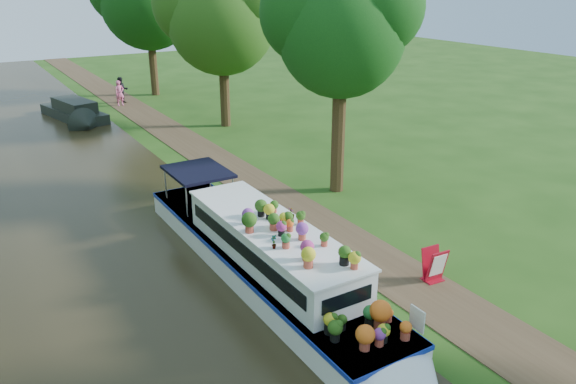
% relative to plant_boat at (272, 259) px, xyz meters
% --- Properties ---
extents(ground, '(100.00, 100.00, 0.00)m').
position_rel_plant_boat_xyz_m(ground, '(2.25, 2.23, -0.85)').
color(ground, '#1E4310').
rests_on(ground, ground).
extents(canal_water, '(10.00, 100.00, 0.02)m').
position_rel_plant_boat_xyz_m(canal_water, '(-3.75, 2.23, -0.84)').
color(canal_water, black).
rests_on(canal_water, ground).
extents(towpath, '(2.20, 100.00, 0.03)m').
position_rel_plant_boat_xyz_m(towpath, '(3.45, 2.23, -0.84)').
color(towpath, '#41301E').
rests_on(towpath, ground).
extents(plant_boat, '(2.29, 13.52, 2.23)m').
position_rel_plant_boat_xyz_m(plant_boat, '(0.00, 0.00, 0.00)').
color(plant_boat, white).
rests_on(plant_boat, canal_water).
extents(tree_near_overhang, '(5.52, 5.28, 8.99)m').
position_rel_plant_boat_xyz_m(tree_near_overhang, '(6.04, 5.29, 5.75)').
color(tree_near_overhang, '#302110').
rests_on(tree_near_overhang, ground).
extents(tree_near_mid, '(6.90, 6.60, 9.40)m').
position_rel_plant_boat_xyz_m(tree_near_mid, '(6.73, 17.31, 5.58)').
color(tree_near_mid, '#302110').
rests_on(tree_near_mid, ground).
extents(second_boat, '(3.03, 6.79, 1.26)m').
position_rel_plant_boat_xyz_m(second_boat, '(-0.50, 23.23, -0.34)').
color(second_boat, black).
rests_on(second_boat, canal_water).
extents(sandwich_board, '(0.63, 0.53, 0.99)m').
position_rel_plant_boat_xyz_m(sandwich_board, '(4.09, -2.22, -0.37)').
color(sandwich_board, maroon).
rests_on(sandwich_board, towpath).
extents(pedestrian_pink, '(0.66, 0.47, 1.68)m').
position_rel_plant_boat_xyz_m(pedestrian_pink, '(2.98, 25.81, 0.02)').
color(pedestrian_pink, '#DF5B81').
rests_on(pedestrian_pink, towpath).
extents(pedestrian_dark, '(0.98, 0.83, 1.77)m').
position_rel_plant_boat_xyz_m(pedestrian_dark, '(3.32, 26.54, 0.07)').
color(pedestrian_dark, black).
rests_on(pedestrian_dark, towpath).
extents(verge_plant, '(0.42, 0.36, 0.45)m').
position_rel_plant_boat_xyz_m(verge_plant, '(2.30, 7.23, -0.63)').
color(verge_plant, '#1B5C21').
rests_on(verge_plant, ground).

